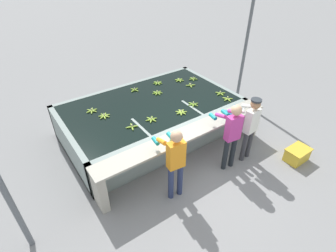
{
  "coord_description": "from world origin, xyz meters",
  "views": [
    {
      "loc": [
        -2.89,
        -3.15,
        4.14
      ],
      "look_at": [
        0.0,
        0.96,
        0.61
      ],
      "focal_mm": 28.0,
      "sensor_mm": 36.0,
      "label": 1
    }
  ],
  "objects": [
    {
      "name": "banana_bunch_floating_9",
      "position": [
        0.76,
        2.55,
        0.89
      ],
      "size": [
        0.28,
        0.28,
        0.08
      ],
      "color": "#7FAD33",
      "rests_on": "wash_tank"
    },
    {
      "name": "banana_bunch_floating_4",
      "position": [
        1.77,
        1.08,
        0.89
      ],
      "size": [
        0.28,
        0.27,
        0.08
      ],
      "color": "#8CB738",
      "rests_on": "wash_tank"
    },
    {
      "name": "banana_bunch_floating_1",
      "position": [
        1.37,
        2.34,
        0.89
      ],
      "size": [
        0.28,
        0.28,
        0.08
      ],
      "color": "#8CB738",
      "rests_on": "wash_tank"
    },
    {
      "name": "banana_bunch_floating_2",
      "position": [
        -1.34,
        2.19,
        0.89
      ],
      "size": [
        0.28,
        0.27,
        0.08
      ],
      "color": "#93BC3D",
      "rests_on": "wash_tank"
    },
    {
      "name": "knife_0",
      "position": [
        1.57,
        0.17,
        0.88
      ],
      "size": [
        0.34,
        0.13,
        0.02
      ],
      "color": "silver",
      "rests_on": "work_ledge"
    },
    {
      "name": "work_ledge",
      "position": [
        0.0,
        0.23,
        0.62
      ],
      "size": [
        4.3,
        0.45,
        0.87
      ],
      "color": "#A8A393",
      "rests_on": "ground"
    },
    {
      "name": "worker_0",
      "position": [
        -0.76,
        -0.33,
        0.94
      ],
      "size": [
        0.46,
        0.73,
        1.57
      ],
      "color": "navy",
      "rests_on": "ground"
    },
    {
      "name": "banana_bunch_floating_3",
      "position": [
        1.43,
        1.9,
        0.89
      ],
      "size": [
        0.27,
        0.27,
        0.08
      ],
      "color": "#93BC3D",
      "rests_on": "wash_tank"
    },
    {
      "name": "banana_bunch_floating_5",
      "position": [
        -0.88,
        1.06,
        0.89
      ],
      "size": [
        0.28,
        0.28,
        0.08
      ],
      "color": "#8CB738",
      "rests_on": "wash_tank"
    },
    {
      "name": "banana_bunch_floating_7",
      "position": [
        0.35,
        0.92,
        0.89
      ],
      "size": [
        0.28,
        0.28,
        0.08
      ],
      "color": "#9EC642",
      "rests_on": "wash_tank"
    },
    {
      "name": "banana_bunch_floating_0",
      "position": [
        -0.38,
        1.07,
        0.89
      ],
      "size": [
        0.28,
        0.28,
        0.08
      ],
      "color": "#8CB738",
      "rests_on": "wash_tank"
    },
    {
      "name": "banana_bunch_floating_6",
      "position": [
        0.01,
        2.55,
        0.89
      ],
      "size": [
        0.27,
        0.27,
        0.08
      ],
      "color": "#7FAD33",
      "rests_on": "wash_tank"
    },
    {
      "name": "ground_plane",
      "position": [
        0.0,
        0.0,
        0.0
      ],
      "size": [
        80.0,
        80.0,
        0.0
      ],
      "primitive_type": "plane",
      "color": "gray",
      "rests_on": "ground"
    },
    {
      "name": "wash_tank",
      "position": [
        0.0,
        1.74,
        0.43
      ],
      "size": [
        4.3,
        2.6,
        0.87
      ],
      "color": "gray",
      "rests_on": "ground"
    },
    {
      "name": "banana_bunch_floating_8",
      "position": [
        1.7,
        0.75,
        0.89
      ],
      "size": [
        0.27,
        0.28,
        0.08
      ],
      "color": "#9EC642",
      "rests_on": "wash_tank"
    },
    {
      "name": "banana_bunch_floating_12",
      "position": [
        0.82,
        1.05,
        0.89
      ],
      "size": [
        0.28,
        0.28,
        0.08
      ],
      "color": "#75A333",
      "rests_on": "wash_tank"
    },
    {
      "name": "banana_bunch_floating_11",
      "position": [
        1.75,
        2.18,
        0.89
      ],
      "size": [
        0.28,
        0.27,
        0.08
      ],
      "color": "#75A333",
      "rests_on": "wash_tank"
    },
    {
      "name": "banana_bunch_floating_13",
      "position": [
        -1.19,
        1.81,
        0.89
      ],
      "size": [
        0.28,
        0.28,
        0.08
      ],
      "color": "#93BC3D",
      "rests_on": "wash_tank"
    },
    {
      "name": "worker_2",
      "position": [
        1.22,
        -0.37,
        0.94
      ],
      "size": [
        0.45,
        0.73,
        1.56
      ],
      "color": "#38383D",
      "rests_on": "ground"
    },
    {
      "name": "support_post_right",
      "position": [
        3.18,
        1.63,
        1.6
      ],
      "size": [
        0.09,
        0.09,
        3.2
      ],
      "color": "slate",
      "rests_on": "ground"
    },
    {
      "name": "worker_1",
      "position": [
        0.68,
        -0.35,
        0.95
      ],
      "size": [
        0.47,
        0.73,
        1.6
      ],
      "color": "#1E2328",
      "rests_on": "ground"
    },
    {
      "name": "banana_bunch_floating_10",
      "position": [
        0.43,
        2.06,
        0.89
      ],
      "size": [
        0.28,
        0.27,
        0.08
      ],
      "color": "#7FAD33",
      "rests_on": "wash_tank"
    },
    {
      "name": "crate",
      "position": [
        2.14,
        -1.15,
        0.16
      ],
      "size": [
        0.55,
        0.39,
        0.32
      ],
      "color": "gold",
      "rests_on": "ground"
    },
    {
      "name": "banana_bunch_ledge_0",
      "position": [
        -0.35,
        0.2,
        0.89
      ],
      "size": [
        0.27,
        0.28,
        0.08
      ],
      "color": "#9EC642",
      "rests_on": "work_ledge"
    }
  ]
}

